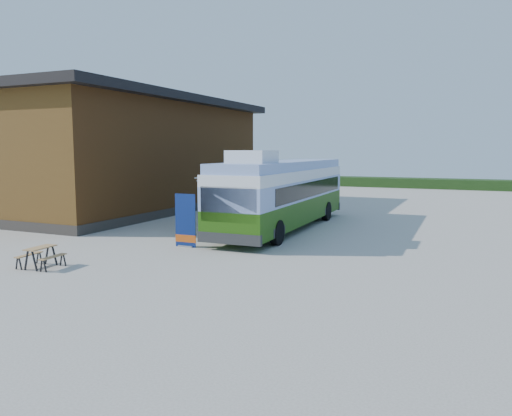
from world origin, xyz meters
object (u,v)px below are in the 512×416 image
at_px(banner, 185,225).
at_px(picnic_table, 41,252).
at_px(bus, 283,192).
at_px(slurry_tanker, 251,183).
at_px(person_b, 310,204).
at_px(person_a, 213,206).

xyz_separation_m(banner, picnic_table, (-2.57, -5.19, -0.37)).
relative_size(bus, slurry_tanker, 1.91).
bearing_deg(banner, picnic_table, -117.50).
relative_size(banner, slurry_tanker, 0.33).
bearing_deg(slurry_tanker, picnic_table, -86.96).
distance_m(bus, banner, 6.54).
relative_size(person_b, slurry_tanker, 0.24).
height_order(banner, slurry_tanker, slurry_tanker).
bearing_deg(picnic_table, bus, 63.46).
distance_m(picnic_table, person_b, 16.77).
bearing_deg(person_b, slurry_tanker, -106.75).
relative_size(picnic_table, person_b, 0.83).
height_order(bus, slurry_tanker, bus).
bearing_deg(bus, person_a, 173.86).
distance_m(bus, slurry_tanker, 13.79).
distance_m(bus, picnic_table, 12.30).
bearing_deg(bus, person_b, 90.42).
xyz_separation_m(person_a, person_b, (4.15, 4.47, -0.13)).
relative_size(picnic_table, person_a, 0.71).
xyz_separation_m(bus, slurry_tanker, (-7.19, 11.75, -0.46)).
height_order(person_a, person_b, person_a).
relative_size(bus, banner, 5.88).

